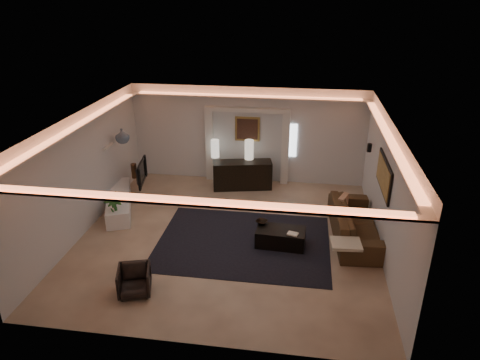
# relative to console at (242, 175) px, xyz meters

# --- Properties ---
(floor) EXTENTS (7.00, 7.00, 0.00)m
(floor) POSITION_rel_console_xyz_m (0.06, -2.86, -0.40)
(floor) COLOR #C7AE8F
(floor) RESTS_ON ground
(ceiling) EXTENTS (7.00, 7.00, 0.00)m
(ceiling) POSITION_rel_console_xyz_m (0.06, -2.86, 2.50)
(ceiling) COLOR white
(ceiling) RESTS_ON ground
(wall_back) EXTENTS (7.00, 0.00, 7.00)m
(wall_back) POSITION_rel_console_xyz_m (0.06, 0.64, 1.05)
(wall_back) COLOR silver
(wall_back) RESTS_ON ground
(wall_front) EXTENTS (7.00, 0.00, 7.00)m
(wall_front) POSITION_rel_console_xyz_m (0.06, -6.36, 1.05)
(wall_front) COLOR silver
(wall_front) RESTS_ON ground
(wall_left) EXTENTS (0.00, 7.00, 7.00)m
(wall_left) POSITION_rel_console_xyz_m (-3.44, -2.86, 1.05)
(wall_left) COLOR silver
(wall_left) RESTS_ON ground
(wall_right) EXTENTS (0.00, 7.00, 7.00)m
(wall_right) POSITION_rel_console_xyz_m (3.56, -2.86, 1.05)
(wall_right) COLOR silver
(wall_right) RESTS_ON ground
(cove_soffit) EXTENTS (7.00, 7.00, 0.04)m
(cove_soffit) POSITION_rel_console_xyz_m (0.06, -2.86, 2.22)
(cove_soffit) COLOR silver
(cove_soffit) RESTS_ON ceiling
(daylight_slit) EXTENTS (0.25, 0.03, 1.00)m
(daylight_slit) POSITION_rel_console_xyz_m (1.41, 0.62, 0.95)
(daylight_slit) COLOR white
(daylight_slit) RESTS_ON wall_back
(area_rug) EXTENTS (4.00, 3.00, 0.01)m
(area_rug) POSITION_rel_console_xyz_m (0.46, -3.06, -0.39)
(area_rug) COLOR black
(area_rug) RESTS_ON ground
(pilaster_left) EXTENTS (0.22, 0.20, 2.20)m
(pilaster_left) POSITION_rel_console_xyz_m (-1.09, 0.54, 0.70)
(pilaster_left) COLOR silver
(pilaster_left) RESTS_ON ground
(pilaster_right) EXTENTS (0.22, 0.20, 2.20)m
(pilaster_right) POSITION_rel_console_xyz_m (1.21, 0.54, 0.70)
(pilaster_right) COLOR silver
(pilaster_right) RESTS_ON ground
(alcove_header) EXTENTS (2.52, 0.20, 0.12)m
(alcove_header) POSITION_rel_console_xyz_m (0.06, 0.54, 1.85)
(alcove_header) COLOR silver
(alcove_header) RESTS_ON wall_back
(painting_frame) EXTENTS (0.74, 0.04, 0.74)m
(painting_frame) POSITION_rel_console_xyz_m (0.06, 0.61, 1.25)
(painting_frame) COLOR tan
(painting_frame) RESTS_ON wall_back
(painting_canvas) EXTENTS (0.62, 0.02, 0.62)m
(painting_canvas) POSITION_rel_console_xyz_m (0.06, 0.59, 1.25)
(painting_canvas) COLOR #4C2D1E
(painting_canvas) RESTS_ON wall_back
(art_panel_frame) EXTENTS (0.04, 1.64, 0.74)m
(art_panel_frame) POSITION_rel_console_xyz_m (3.53, -2.56, 1.30)
(art_panel_frame) COLOR black
(art_panel_frame) RESTS_ON wall_right
(art_panel_gold) EXTENTS (0.02, 1.50, 0.62)m
(art_panel_gold) POSITION_rel_console_xyz_m (3.51, -2.56, 1.30)
(art_panel_gold) COLOR tan
(art_panel_gold) RESTS_ON wall_right
(wall_sconce) EXTENTS (0.12, 0.12, 0.22)m
(wall_sconce) POSITION_rel_console_xyz_m (3.44, -0.66, 1.28)
(wall_sconce) COLOR black
(wall_sconce) RESTS_ON wall_right
(wall_niche) EXTENTS (0.10, 0.55, 0.04)m
(wall_niche) POSITION_rel_console_xyz_m (-3.38, -1.46, 1.25)
(wall_niche) COLOR silver
(wall_niche) RESTS_ON wall_left
(console) EXTENTS (1.80, 0.89, 0.86)m
(console) POSITION_rel_console_xyz_m (0.00, 0.00, 0.00)
(console) COLOR black
(console) RESTS_ON ground
(lamp_left) EXTENTS (0.29, 0.29, 0.54)m
(lamp_left) POSITION_rel_console_xyz_m (-0.86, 0.27, 0.69)
(lamp_left) COLOR silver
(lamp_left) RESTS_ON console
(lamp_right) EXTENTS (0.35, 0.35, 0.58)m
(lamp_right) POSITION_rel_console_xyz_m (0.16, 0.27, 0.69)
(lamp_right) COLOR beige
(lamp_right) RESTS_ON console
(media_ledge) EXTENTS (1.38, 2.37, 0.43)m
(media_ledge) POSITION_rel_console_xyz_m (-3.09, -1.88, -0.18)
(media_ledge) COLOR white
(media_ledge) RESTS_ON ground
(tv) EXTENTS (1.12, 0.34, 0.64)m
(tv) POSITION_rel_console_xyz_m (-2.80, -1.06, 0.37)
(tv) COLOR black
(tv) RESTS_ON media_ledge
(figurine) EXTENTS (0.20, 0.20, 0.43)m
(figurine) POSITION_rel_console_xyz_m (-3.06, -0.72, 0.24)
(figurine) COLOR #492D19
(figurine) RESTS_ON media_ledge
(ginger_jar) EXTENTS (0.39, 0.39, 0.39)m
(ginger_jar) POSITION_rel_console_xyz_m (-3.09, -1.20, 1.47)
(ginger_jar) COLOR #3A4964
(ginger_jar) RESTS_ON wall_niche
(plant) EXTENTS (0.52, 0.52, 0.89)m
(plant) POSITION_rel_console_xyz_m (-2.80, -2.76, 0.05)
(plant) COLOR #285F23
(plant) RESTS_ON ground
(sofa) EXTENTS (2.65, 1.18, 0.75)m
(sofa) POSITION_rel_console_xyz_m (3.06, -2.40, -0.02)
(sofa) COLOR black
(sofa) RESTS_ON ground
(throw_blanket) EXTENTS (0.66, 0.56, 0.07)m
(throw_blanket) POSITION_rel_console_xyz_m (2.74, -3.67, 0.15)
(throw_blanket) COLOR white
(throw_blanket) RESTS_ON sofa
(throw_pillow) EXTENTS (0.30, 0.48, 0.46)m
(throw_pillow) POSITION_rel_console_xyz_m (2.80, -1.79, 0.15)
(throw_pillow) COLOR tan
(throw_pillow) RESTS_ON sofa
(coffee_table) EXTENTS (1.15, 0.67, 0.42)m
(coffee_table) POSITION_rel_console_xyz_m (1.33, -3.04, -0.20)
(coffee_table) COLOR black
(coffee_table) RESTS_ON ground
(bowl) EXTENTS (0.36, 0.36, 0.07)m
(bowl) POSITION_rel_console_xyz_m (0.86, -2.80, 0.04)
(bowl) COLOR black
(bowl) RESTS_ON coffee_table
(magazine) EXTENTS (0.27, 0.23, 0.03)m
(magazine) POSITION_rel_console_xyz_m (1.60, -3.21, 0.02)
(magazine) COLOR #F7E7CB
(magazine) RESTS_ON coffee_table
(armchair) EXTENTS (0.76, 0.77, 0.57)m
(armchair) POSITION_rel_console_xyz_m (-1.38, -5.20, -0.11)
(armchair) COLOR black
(armchair) RESTS_ON ground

